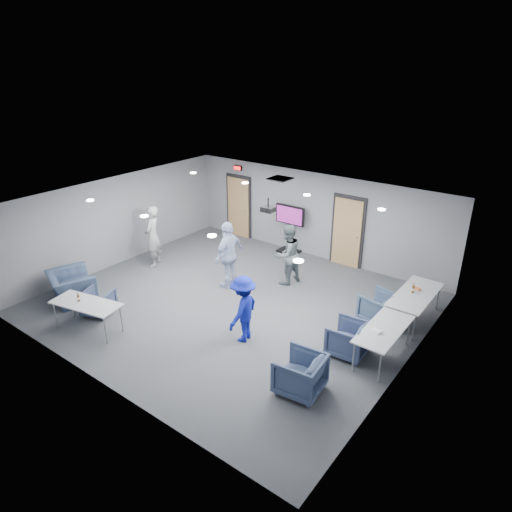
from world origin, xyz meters
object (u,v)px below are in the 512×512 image
Objects in this scene: table_front_left at (86,305)px; bottle_right at (413,289)px; chair_right_a at (379,308)px; tv_stand at (290,226)px; table_right_a at (415,295)px; projector at (268,209)px; chair_right_c at (300,374)px; chair_front_a at (98,302)px; table_right_b at (384,330)px; chair_front_b at (72,287)px; bottle_front at (78,298)px; person_b at (287,254)px; chair_right_b at (348,339)px; person_d at (243,309)px; person_c at (229,255)px; person_a at (153,236)px.

bottle_right reaches higher than table_front_left.
tv_stand is at bearing -106.61° from chair_right_a.
tv_stand is (-4.73, 1.76, 0.21)m from table_right_a.
chair_right_c is at bearing -47.00° from projector.
bottle_right is (6.29, 4.40, 0.51)m from chair_front_a.
table_front_left is (-5.25, -4.47, 0.31)m from chair_right_a.
table_front_left is (-5.07, -1.15, 0.29)m from chair_right_c.
bottle_right reaches higher than table_right_b.
chair_right_a is at bearing -130.49° from chair_front_b.
bottle_front is at bearing -178.14° from table_front_left.
person_b is 2.14× the size of chair_right_b.
bottle_right is (2.71, 3.12, 0.04)m from person_d.
person_c reaches higher than table_right_a.
chair_right_b is at bearing -23.08° from projector.
chair_right_a is 0.51× the size of tv_stand.
projector is (1.11, -2.78, 1.51)m from tv_stand.
table_right_b is at bearing 60.46° from person_a.
chair_right_c is (6.65, -2.26, -0.55)m from person_a.
projector is at bearing 71.04° from person_a.
person_c is (2.74, 0.31, 0.00)m from person_a.
chair_right_b is 1.66m from chair_right_c.
person_d reaches higher than chair_right_c.
tv_stand reaches higher than chair_right_b.
person_c is (-1.17, -1.13, 0.08)m from person_b.
chair_right_c is 3.95m from bottle_right.
table_right_a is at bearing -129.58° from chair_front_b.
table_front_left reaches higher than chair_front_a.
person_a is 8.48× the size of bottle_front.
bottle_right reaches higher than table_right_a.
bottle_front is at bearing -37.75° from chair_right_a.
table_right_a is 5.44× the size of projector.
tv_stand is 4.50× the size of projector.
projector is (3.87, 0.55, 1.46)m from person_a.
person_d is 4.13m from bottle_right.
bottle_front is (-5.26, -1.20, 0.42)m from chair_right_c.
chair_right_a is 0.46× the size of table_front_left.
person_b is 5.51m from bottle_front.
chair_right_c is 0.72× the size of chair_front_b.
chair_right_a reaches higher than table_right_b.
table_right_a is at bearing 0.00° from table_right_b.
bottle_front is (-6.10, -5.04, 0.12)m from table_right_a.
tv_stand reaches higher than chair_front_b.
tv_stand reaches higher than chair_right_c.
table_right_b is 1.09× the size of tv_stand.
tv_stand is (-4.73, 3.66, 0.22)m from table_right_b.
chair_right_a is 2.28× the size of projector.
chair_right_a is at bearing 97.74° from person_c.
person_b is 3.58m from table_right_a.
person_a is 4.17m from person_b.
bottle_right is at bearing 80.32° from table_right_a.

